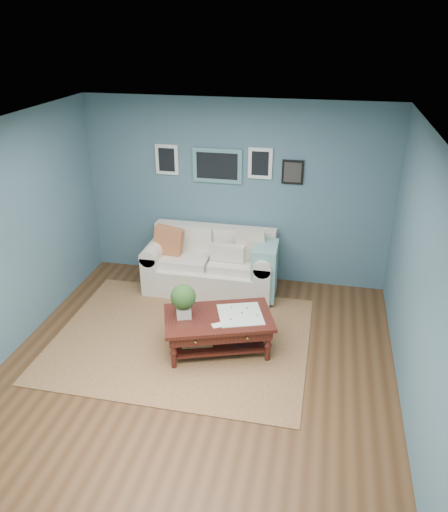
# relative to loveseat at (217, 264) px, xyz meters

# --- Properties ---
(room_shell) EXTENTS (5.00, 5.02, 2.70)m
(room_shell) POSITION_rel_loveseat_xyz_m (0.18, -1.97, 0.96)
(room_shell) COLOR brown
(room_shell) RESTS_ON ground
(area_rug) EXTENTS (3.15, 2.52, 0.01)m
(area_rug) POSITION_rel_loveseat_xyz_m (-0.15, -1.36, -0.40)
(area_rug) COLOR brown
(area_rug) RESTS_ON ground
(loveseat) EXTENTS (1.92, 0.87, 0.99)m
(loveseat) POSITION_rel_loveseat_xyz_m (0.00, 0.00, 0.00)
(loveseat) COLOR white
(loveseat) RESTS_ON ground
(coffee_table) EXTENTS (1.44, 1.12, 0.89)m
(coffee_table) POSITION_rel_loveseat_xyz_m (0.29, -1.51, -0.01)
(coffee_table) COLOR #380D0C
(coffee_table) RESTS_ON ground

